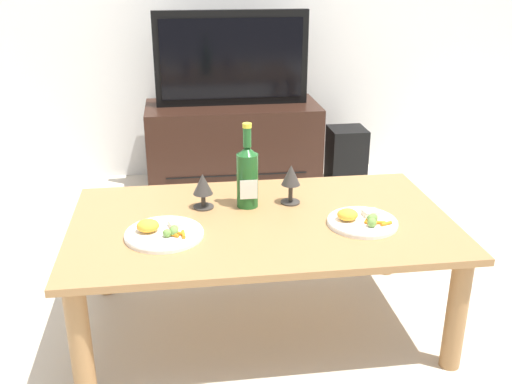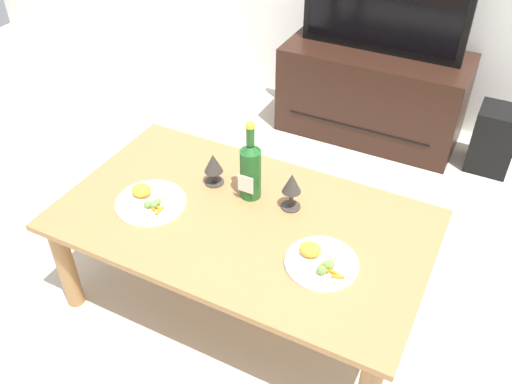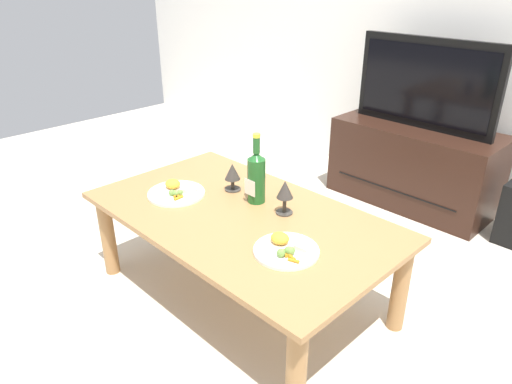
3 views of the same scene
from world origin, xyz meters
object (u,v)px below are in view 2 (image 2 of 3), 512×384
tv_stand (372,94)px  floor_speaker (494,139)px  wine_bottle (251,168)px  tv_screen (385,3)px  dinner_plate_right (321,261)px  dining_table (243,231)px  goblet_left (213,165)px  goblet_right (292,185)px  dinner_plate_left (150,201)px

tv_stand → floor_speaker: size_ratio=2.87×
tv_stand → wine_bottle: bearing=-93.3°
tv_screen → dinner_plate_right: bearing=-79.2°
dinner_plate_right → wine_bottle: bearing=149.9°
floor_speaker → dining_table: bearing=-117.4°
floor_speaker → dinner_plate_right: bearing=-104.8°
tv_screen → goblet_left: size_ratio=6.55×
goblet_left → dinner_plate_right: 0.59m
dining_table → goblet_right: 0.25m
dining_table → dinner_plate_right: 0.36m
dining_table → goblet_left: 0.29m
dining_table → dinner_plate_right: (0.34, -0.09, 0.08)m
tv_stand → floor_speaker: tv_stand is taller
dining_table → tv_screen: tv_screen is taller
tv_screen → dinner_plate_right: 1.63m
tv_stand → goblet_right: size_ratio=6.64×
dining_table → wine_bottle: bearing=104.9°
goblet_right → dinner_plate_right: bearing=-46.6°
goblet_left → dinner_plate_left: (-0.15, -0.22, -0.07)m
wine_bottle → goblet_left: 0.17m
goblet_right → dinner_plate_left: size_ratio=0.57×
tv_stand → dinner_plate_right: 1.61m
floor_speaker → goblet_left: goblet_left is taller
tv_screen → goblet_right: size_ratio=5.76×
goblet_left → dinner_plate_left: bearing=-123.6°
goblet_left → dinner_plate_right: (0.54, -0.22, -0.07)m
tv_screen → dinner_plate_left: bearing=-104.0°
tv_screen → wine_bottle: size_ratio=2.74×
floor_speaker → dinner_plate_left: bearing=-125.7°
dining_table → goblet_left: size_ratio=10.10×
goblet_left → dinner_plate_right: size_ratio=0.54×
wine_bottle → dinner_plate_right: (0.38, -0.22, -0.11)m
tv_screen → floor_speaker: (0.70, -0.04, -0.60)m
wine_bottle → goblet_left: size_ratio=2.39×
floor_speaker → goblet_left: (-0.94, -1.30, 0.36)m
tv_screen → dinner_plate_left: (-0.39, -1.57, -0.32)m
dinner_plate_right → goblet_right: bearing=133.4°
floor_speaker → wine_bottle: size_ratio=1.10×
dinner_plate_right → tv_stand: bearing=100.8°
tv_stand → dinner_plate_left: 1.63m
dining_table → goblet_left: goblet_left is taller
tv_screen → goblet_right: 1.37m
wine_bottle → dinner_plate_right: size_ratio=1.30×
tv_screen → goblet_left: bearing=-100.3°
wine_bottle → dinner_plate_right: 0.45m
goblet_right → dinner_plate_right: goblet_right is taller
goblet_left → dinner_plate_left: 0.28m
dining_table → goblet_left: (-0.20, 0.14, 0.15)m
tv_stand → dinner_plate_left: (-0.39, -1.57, 0.20)m
floor_speaker → goblet_right: goblet_right is taller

